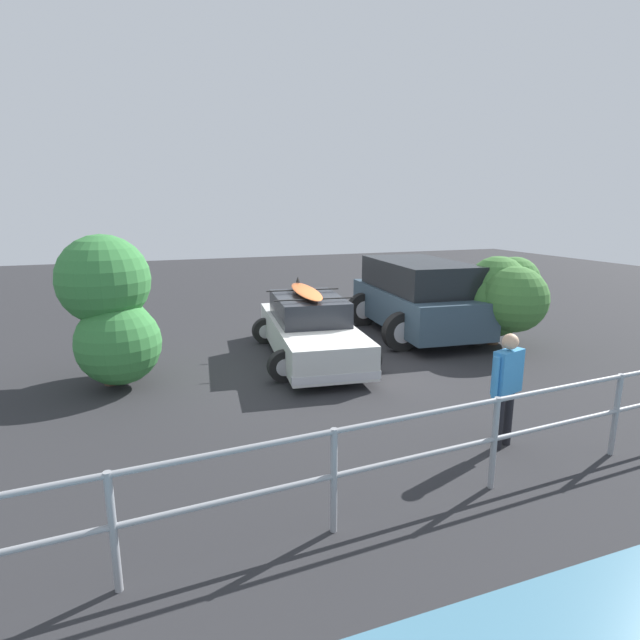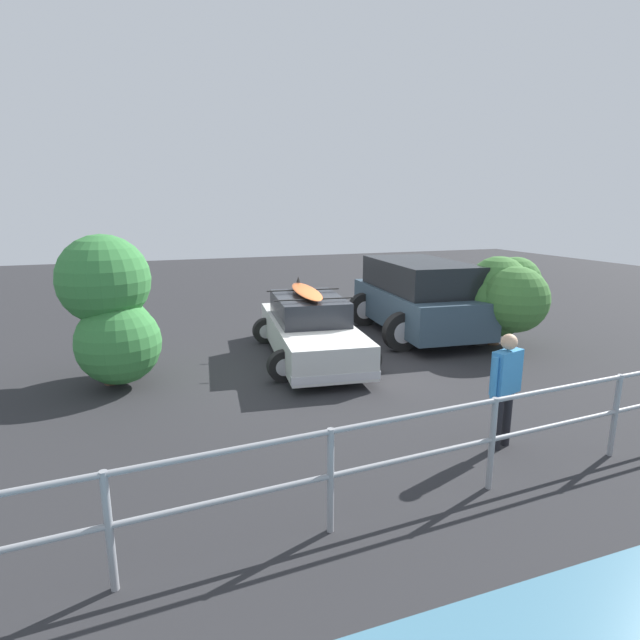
{
  "view_description": "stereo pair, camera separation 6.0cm",
  "coord_description": "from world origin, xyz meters",
  "px_view_note": "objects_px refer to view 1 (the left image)",
  "views": [
    {
      "loc": [
        3.43,
        9.09,
        3.17
      ],
      "look_at": [
        0.1,
        0.03,
        0.95
      ],
      "focal_mm": 28.0,
      "sensor_mm": 36.0,
      "label": 1
    },
    {
      "loc": [
        3.37,
        9.11,
        3.17
      ],
      "look_at": [
        0.1,
        0.03,
        0.95
      ],
      "focal_mm": 28.0,
      "sensor_mm": 36.0,
      "label": 2
    }
  ],
  "objects_px": {
    "suv_car": "(417,296)",
    "bush_near_left": "(110,305)",
    "bush_near_right": "(504,297)",
    "sedan_car": "(310,329)",
    "person_bystander": "(507,380)"
  },
  "relations": [
    {
      "from": "sedan_car",
      "to": "person_bystander",
      "type": "distance_m",
      "value": 4.89
    },
    {
      "from": "bush_near_right",
      "to": "sedan_car",
      "type": "bearing_deg",
      "value": -8.78
    },
    {
      "from": "suv_car",
      "to": "bush_near_left",
      "type": "relative_size",
      "value": 1.68
    },
    {
      "from": "suv_car",
      "to": "bush_near_right",
      "type": "height_order",
      "value": "bush_near_right"
    },
    {
      "from": "sedan_car",
      "to": "bush_near_right",
      "type": "relative_size",
      "value": 2.21
    },
    {
      "from": "sedan_car",
      "to": "bush_near_right",
      "type": "bearing_deg",
      "value": 171.22
    },
    {
      "from": "suv_car",
      "to": "bush_near_right",
      "type": "xyz_separation_m",
      "value": [
        -1.28,
        1.62,
        0.18
      ]
    },
    {
      "from": "sedan_car",
      "to": "person_bystander",
      "type": "bearing_deg",
      "value": 102.95
    },
    {
      "from": "person_bystander",
      "to": "bush_near_left",
      "type": "relative_size",
      "value": 0.58
    },
    {
      "from": "sedan_car",
      "to": "suv_car",
      "type": "xyz_separation_m",
      "value": [
        -3.16,
        -0.94,
        0.35
      ]
    },
    {
      "from": "suv_car",
      "to": "bush_near_left",
      "type": "bearing_deg",
      "value": 9.89
    },
    {
      "from": "bush_near_left",
      "to": "bush_near_right",
      "type": "distance_m",
      "value": 8.3
    },
    {
      "from": "sedan_car",
      "to": "suv_car",
      "type": "distance_m",
      "value": 3.31
    },
    {
      "from": "person_bystander",
      "to": "bush_near_right",
      "type": "relative_size",
      "value": 0.76
    },
    {
      "from": "person_bystander",
      "to": "suv_car",
      "type": "bearing_deg",
      "value": -109.91
    }
  ]
}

